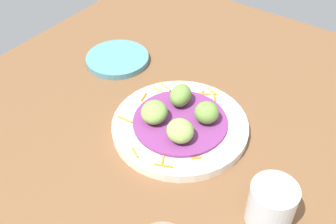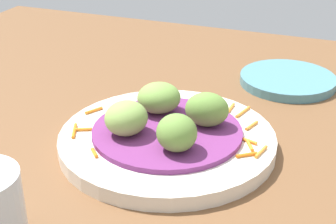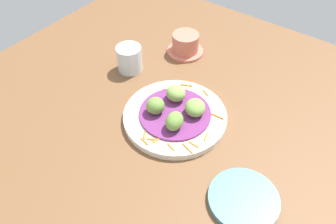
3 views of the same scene
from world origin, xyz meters
TOP-DOWN VIEW (x-y plane):
  - table_surface at (0.00, 0.00)cm, footprint 110.00×110.00cm
  - main_plate at (-2.16, -5.79)cm, footprint 26.06×26.06cm
  - cabbage_bed at (-2.16, -5.79)cm, footprint 18.02×18.02cm
  - carrot_garnish at (-3.78, -8.60)cm, footprint 23.82×18.89cm
  - guac_scoop_left at (-4.85, -1.73)cm, footprint 6.40×6.38cm
  - guac_scoop_center at (-6.21, -8.47)cm, footprint 5.95×5.00cm
  - guac_scoop_right at (0.53, -9.84)cm, footprint 7.26×7.07cm
  - guac_scoop_back at (1.90, -3.10)cm, footprint 6.70×6.82cm
  - side_plate_small at (-12.59, -30.55)cm, footprint 14.67×14.67cm
  - terracotta_bowl at (22.96, 8.30)cm, footprint 11.30×11.30cm
  - water_glass at (6.43, 16.58)cm, footprint 7.22×7.22cm

SIDE VIEW (x-z plane):
  - table_surface at x=0.00cm, z-range 0.00..2.00cm
  - side_plate_small at x=-12.59cm, z-range 2.00..3.37cm
  - main_plate at x=-2.16cm, z-range 2.00..3.80cm
  - carrot_garnish at x=-3.78cm, z-range 3.80..4.20cm
  - cabbage_bed at x=-2.16cm, z-range 3.80..4.44cm
  - terracotta_bowl at x=22.96cm, z-range 1.70..8.11cm
  - water_glass at x=6.43cm, z-range 2.00..9.57cm
  - guac_scoop_right at x=0.53cm, z-range 4.44..8.29cm
  - guac_scoop_back at x=1.90cm, z-range 4.44..8.46cm
  - guac_scoop_center at x=-6.21cm, z-range 4.44..8.62cm
  - guac_scoop_left at x=-4.85cm, z-range 4.44..8.64cm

